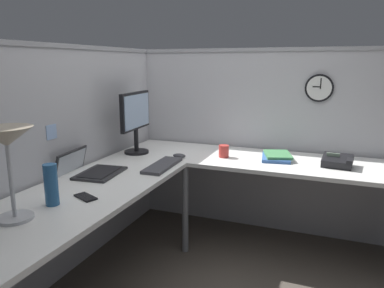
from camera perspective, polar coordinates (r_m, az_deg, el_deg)
ground_plane at (r=2.84m, az=0.81°, el=-18.31°), size 6.80×6.80×0.00m
cubicle_wall_back at (r=2.66m, az=-19.89°, el=-2.67°), size 2.57×0.12×1.58m
cubicle_wall_right at (r=3.28m, az=10.56°, el=0.63°), size 0.12×2.37×1.58m
desk at (r=2.43m, az=0.70°, el=-7.32°), size 2.35×2.15×0.73m
monitor at (r=3.00m, az=-8.77°, el=4.05°), size 0.46×0.20×0.50m
laptop at (r=2.57m, az=-16.01°, el=-3.87°), size 0.38×0.41×0.22m
keyboard at (r=2.63m, az=-4.62°, el=-3.34°), size 0.43×0.15×0.02m
computer_mouse at (r=2.86m, az=-2.00°, el=-1.84°), size 0.06×0.10×0.03m
desk_lamp_dome at (r=1.86m, az=-26.89°, el=-0.10°), size 0.24×0.24×0.44m
cell_phone at (r=2.12m, az=-16.26°, el=-7.94°), size 0.12×0.16×0.01m
thermos_flask at (r=2.04m, az=-21.10°, el=-5.94°), size 0.07×0.07×0.22m
office_phone at (r=2.82m, az=21.84°, el=-2.56°), size 0.21×0.22×0.11m
book_stack at (r=2.90m, az=13.07°, el=-1.89°), size 0.32×0.27×0.04m
coffee_mug at (r=2.89m, az=4.97°, el=-1.12°), size 0.08×0.08×0.10m
wall_clock at (r=3.11m, az=19.21°, el=8.25°), size 0.04×0.22×0.22m
pinned_note_leftmost at (r=2.50m, az=-21.06°, el=1.75°), size 0.09×0.00×0.09m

